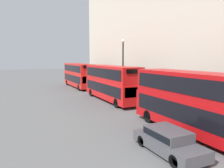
# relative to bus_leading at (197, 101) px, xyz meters

# --- Properties ---
(bus_leading) EXTENTS (2.59, 10.78, 4.19)m
(bus_leading) POSITION_rel_bus_leading_xyz_m (0.00, 0.00, 0.00)
(bus_leading) COLOR #B20C0F
(bus_leading) RESTS_ON ground
(bus_second_in_queue) EXTENTS (2.59, 10.89, 4.20)m
(bus_second_in_queue) POSITION_rel_bus_leading_xyz_m (0.00, 13.28, -0.00)
(bus_second_in_queue) COLOR red
(bus_second_in_queue) RESTS_ON ground
(bus_third_in_queue) EXTENTS (2.59, 10.99, 4.14)m
(bus_third_in_queue) POSITION_rel_bus_leading_xyz_m (-0.00, 26.70, -0.03)
(bus_third_in_queue) COLOR red
(bus_third_in_queue) RESTS_ON ground
(car_dark_sedan) EXTENTS (1.83, 4.36, 1.32)m
(car_dark_sedan) POSITION_rel_bus_leading_xyz_m (-3.40, -1.36, -1.62)
(car_dark_sedan) COLOR #47474C
(car_dark_sedan) RESTS_ON ground
(street_lamp) EXTENTS (0.44, 0.44, 7.41)m
(street_lamp) POSITION_rel_bus_leading_xyz_m (1.78, 13.61, 2.18)
(street_lamp) COLOR black
(street_lamp) RESTS_ON ground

